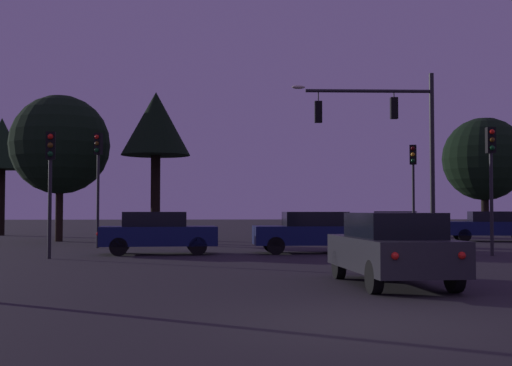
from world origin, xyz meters
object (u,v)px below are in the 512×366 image
Objects in this scene: traffic_light_corner_left at (413,174)px; traffic_light_corner_right at (50,168)px; car_crossing_left at (312,231)px; car_far_lane at (492,226)px; car_crossing_right at (157,232)px; tree_behind_sign at (60,145)px; traffic_light_far_side at (98,167)px; tree_center_horizon at (484,159)px; car_nearside_lane at (392,247)px; traffic_light_median at (491,165)px; traffic_signal_mast_arm at (394,131)px; car_parked_lot at (398,223)px; tree_right_cluster at (156,125)px; tree_left_far at (2,145)px.

traffic_light_corner_left is 16.50m from traffic_light_corner_right.
car_crossing_left is 13.79m from car_far_lane.
traffic_light_corner_right reaches higher than car_crossing_right.
tree_behind_sign is at bearing 101.21° from traffic_light_corner_right.
traffic_light_far_side is 0.61× the size of tree_center_horizon.
tree_center_horizon reaches higher than car_crossing_right.
tree_behind_sign reaches higher than car_nearside_lane.
traffic_light_median is at bearing -86.26° from traffic_light_corner_left.
traffic_light_far_side reaches higher than traffic_light_median.
tree_center_horizon is (9.42, 14.55, 1.85)m from traffic_light_corner_left.
car_parked_lot is (3.54, 12.06, -4.10)m from traffic_signal_mast_arm.
tree_behind_sign is (-18.84, -4.91, 4.12)m from car_parked_lot.
car_nearside_lane is at bearing -123.95° from traffic_light_median.
tree_right_cluster is (4.97, -1.56, 0.83)m from tree_behind_sign.
car_parked_lot is at bearing 85.15° from traffic_light_median.
traffic_signal_mast_arm is 12.49m from traffic_light_far_side.
traffic_signal_mast_arm reaches higher than traffic_light_far_side.
car_nearside_lane is 0.60× the size of tree_right_cluster.
car_nearside_lane is at bearing -42.72° from traffic_light_corner_right.
traffic_signal_mast_arm is 0.92× the size of tree_center_horizon.
traffic_light_corner_right is at bearing -165.34° from car_crossing_left.
traffic_light_corner_right is 0.93× the size of traffic_light_median.
tree_center_horizon is (11.04, 17.20, 0.18)m from traffic_signal_mast_arm.
tree_left_far is (-5.50, 8.49, 0.76)m from tree_behind_sign.
traffic_light_corner_left is 0.62× the size of tree_right_cluster.
car_crossing_right is at bearing 31.71° from traffic_light_corner_right.
tree_right_cluster reaches higher than traffic_light_median.
traffic_light_far_side is 9.68m from car_crossing_left.
car_nearside_lane is at bearing -108.51° from traffic_light_corner_left.
tree_right_cluster is (-12.45, 10.39, 2.59)m from traffic_light_median.
car_far_lane is (10.59, 8.83, -0.00)m from car_crossing_left.
tree_behind_sign is at bearing 176.74° from car_far_lane.
car_nearside_lane is 0.93× the size of car_far_lane.
tree_left_far is at bearing 136.18° from tree_right_cluster.
tree_center_horizon reaches higher than traffic_signal_mast_arm.
tree_left_far reaches higher than traffic_light_far_side.
tree_right_cluster is at bearing 95.26° from car_crossing_right.
traffic_light_median reaches higher than traffic_light_corner_right.
traffic_light_median is 1.04× the size of car_crossing_right.
traffic_light_corner_right is 0.96× the size of car_crossing_right.
traffic_light_corner_left is 12.57m from tree_right_cluster.
traffic_signal_mast_arm reaches higher than car_parked_lot.
car_nearside_lane is 24.07m from tree_behind_sign.
car_crossing_right is (3.32, 2.05, -2.14)m from traffic_light_corner_right.
traffic_light_median is 15.58m from traffic_light_far_side.
car_crossing_left is at bearing 2.94° from car_crossing_right.
traffic_light_far_side is at bearing 175.36° from traffic_signal_mast_arm.
traffic_light_median reaches higher than car_far_lane.
tree_center_horizon is at bearing 2.80° from tree_left_far.
tree_center_horizon is (26.34, 10.05, 0.17)m from tree_behind_sign.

